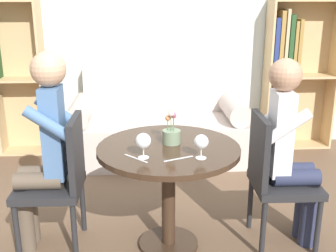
{
  "coord_description": "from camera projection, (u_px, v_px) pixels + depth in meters",
  "views": [
    {
      "loc": [
        -0.16,
        -2.48,
        1.64
      ],
      "look_at": [
        0.0,
        0.05,
        0.84
      ],
      "focal_mm": 45.0,
      "sensor_mm": 36.0,
      "label": 1
    }
  ],
  "objects": [
    {
      "name": "person_left",
      "position": [
        44.0,
        147.0,
        2.67
      ],
      "size": [
        0.42,
        0.35,
        1.31
      ],
      "rotation": [
        0.0,
        0.0,
        -1.59
      ],
      "color": "brown",
      "rests_on": "ground_plane"
    },
    {
      "name": "back_wall",
      "position": [
        156.0,
        22.0,
        4.43
      ],
      "size": [
        5.2,
        0.05,
        2.7
      ],
      "color": "silver",
      "rests_on": "ground_plane"
    },
    {
      "name": "couch",
      "position": [
        158.0,
        128.0,
        4.34
      ],
      "size": [
        1.75,
        0.8,
        0.92
      ],
      "color": "beige",
      "rests_on": "ground_plane"
    },
    {
      "name": "ground_plane",
      "position": [
        168.0,
        245.0,
        2.87
      ],
      "size": [
        16.0,
        16.0,
        0.0
      ],
      "primitive_type": "plane",
      "color": "brown"
    },
    {
      "name": "person_right",
      "position": [
        290.0,
        149.0,
        2.72
      ],
      "size": [
        0.42,
        0.35,
        1.27
      ],
      "rotation": [
        0.0,
        0.0,
        1.55
      ],
      "color": "#282D47",
      "rests_on": "ground_plane"
    },
    {
      "name": "wine_glass_left",
      "position": [
        143.0,
        141.0,
        2.44
      ],
      "size": [
        0.09,
        0.09,
        0.15
      ],
      "color": "white",
      "rests_on": "round_table"
    },
    {
      "name": "bookshelf_right",
      "position": [
        289.0,
        76.0,
        4.53
      ],
      "size": [
        0.74,
        0.28,
        1.58
      ],
      "color": "tan",
      "rests_on": "ground_plane"
    },
    {
      "name": "chair_left",
      "position": [
        60.0,
        178.0,
        2.73
      ],
      "size": [
        0.43,
        0.43,
        0.9
      ],
      "rotation": [
        0.0,
        0.0,
        -1.59
      ],
      "color": "#232326",
      "rests_on": "ground_plane"
    },
    {
      "name": "round_table",
      "position": [
        169.0,
        168.0,
        2.7
      ],
      "size": [
        0.91,
        0.91,
        0.72
      ],
      "color": "#382619",
      "rests_on": "ground_plane"
    },
    {
      "name": "knife_left_setting",
      "position": [
        179.0,
        159.0,
        2.45
      ],
      "size": [
        0.18,
        0.08,
        0.0
      ],
      "color": "silver",
      "rests_on": "round_table"
    },
    {
      "name": "wine_glass_right",
      "position": [
        201.0,
        143.0,
        2.43
      ],
      "size": [
        0.09,
        0.09,
        0.15
      ],
      "color": "white",
      "rests_on": "round_table"
    },
    {
      "name": "flower_vase",
      "position": [
        172.0,
        133.0,
        2.69
      ],
      "size": [
        0.12,
        0.12,
        0.22
      ],
      "color": "gray",
      "rests_on": "round_table"
    },
    {
      "name": "fork_left_setting",
      "position": [
        136.0,
        158.0,
        2.46
      ],
      "size": [
        0.14,
        0.15,
        0.0
      ],
      "color": "silver",
      "rests_on": "round_table"
    },
    {
      "name": "chair_right",
      "position": [
        275.0,
        175.0,
        2.78
      ],
      "size": [
        0.43,
        0.43,
        0.9
      ],
      "rotation": [
        0.0,
        0.0,
        1.55
      ],
      "color": "#232326",
      "rests_on": "ground_plane"
    }
  ]
}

